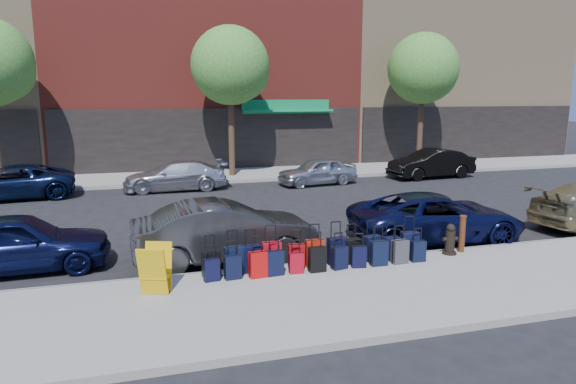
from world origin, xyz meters
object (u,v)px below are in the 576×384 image
object	(u,v)px
suitcase_front_5	(315,253)
car_far_1	(175,176)
car_far_2	(317,171)
car_near_2	(436,217)
car_far_0	(10,183)
car_near_1	(226,232)
tree_center	(233,68)
car_near_0	(16,243)
bollard	(462,233)
fire_hydrant	(450,240)
display_rack	(156,270)
car_far_3	(431,164)
tree_right	(425,70)

from	to	relation	value
suitcase_front_5	car_far_1	size ratio (longest dim) A/B	0.23
car_far_1	car_far_2	distance (m)	6.47
car_near_2	car_far_0	distance (m)	16.51
car_near_2	car_far_2	distance (m)	9.71
suitcase_front_5	car_near_1	world-z (taller)	car_near_1
tree_center	car_far_0	xyz separation A→B (m)	(-9.62, -2.78, -4.73)
tree_center	car_near_0	world-z (taller)	tree_center
bollard	tree_center	bearing A→B (deg)	103.29
fire_hydrant	car_near_2	world-z (taller)	car_near_2
tree_center	bollard	xyz separation A→B (m)	(3.37, -14.26, -4.77)
car_near_1	car_far_0	xyz separation A→B (m)	(-7.09, 10.06, -0.08)
display_rack	car_near_0	bearing A→B (deg)	159.77
display_rack	car_far_2	distance (m)	14.22
car_near_1	car_far_3	distance (m)	15.73
tree_center	car_near_2	size ratio (longest dim) A/B	1.46
car_far_1	fire_hydrant	bearing A→B (deg)	27.84
car_near_0	car_far_0	bearing A→B (deg)	10.26
display_rack	car_far_2	bearing A→B (deg)	77.65
car_near_0	car_far_2	xyz separation A→B (m)	(10.77, 9.33, -0.09)
fire_hydrant	car_far_3	size ratio (longest dim) A/B	0.18
car_near_1	car_far_1	size ratio (longest dim) A/B	1.04
fire_hydrant	car_far_0	bearing A→B (deg)	142.57
suitcase_front_5	bollard	distance (m)	4.03
car_far_3	fire_hydrant	bearing A→B (deg)	-34.22
tree_center	car_far_1	world-z (taller)	tree_center
car_far_3	bollard	bearing A→B (deg)	-32.87
tree_right	car_near_2	distance (m)	15.22
suitcase_front_5	car_far_2	xyz separation A→B (m)	(3.99, 11.29, 0.16)
display_rack	car_near_0	world-z (taller)	car_near_0
car_far_2	car_far_1	bearing A→B (deg)	-101.13
car_far_0	car_far_3	world-z (taller)	car_far_3
car_near_2	car_near_1	bearing A→B (deg)	96.79
fire_hydrant	car_far_0	world-z (taller)	car_far_0
display_rack	car_far_1	xyz separation A→B (m)	(1.20, 12.36, -0.01)
suitcase_front_5	car_far_0	xyz separation A→B (m)	(-8.97, 11.50, 0.21)
tree_right	bollard	distance (m)	16.64
bollard	car_far_1	xyz separation A→B (m)	(-6.49, 11.65, -0.00)
suitcase_front_5	car_far_0	distance (m)	14.59
tree_center	car_near_0	bearing A→B (deg)	-121.09
car_far_0	car_far_3	size ratio (longest dim) A/B	1.12
display_rack	car_far_1	distance (m)	12.42
display_rack	bollard	bearing A→B (deg)	25.56
bollard	car_far_3	bearing A→B (deg)	62.08
bollard	car_near_2	world-z (taller)	car_near_2
car_near_0	car_near_2	bearing A→B (deg)	-94.67
car_near_1	car_far_2	world-z (taller)	car_near_1
car_far_1	car_far_3	distance (m)	12.61
tree_center	car_far_3	size ratio (longest dim) A/B	1.66
fire_hydrant	car_far_1	distance (m)	13.21
display_rack	car_near_1	distance (m)	2.78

